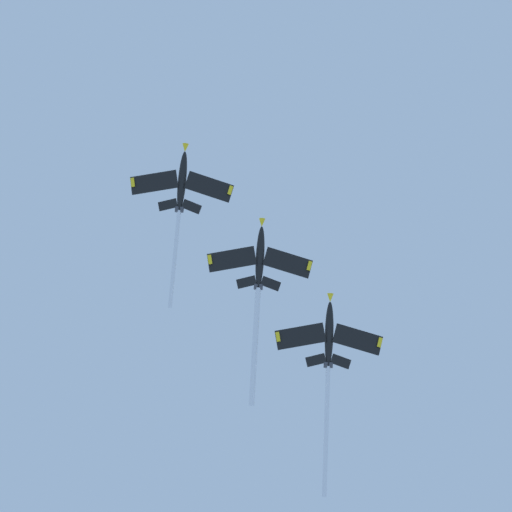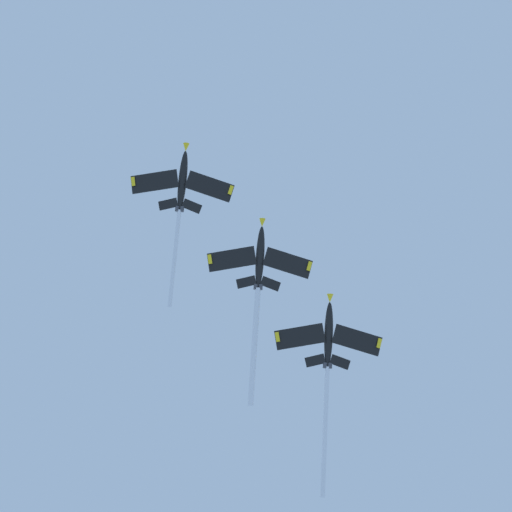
{
  "view_description": "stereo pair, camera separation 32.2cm",
  "coord_description": "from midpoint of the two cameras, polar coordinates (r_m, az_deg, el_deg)",
  "views": [
    {
      "loc": [
        -11.54,
        12.91,
        1.58
      ],
      "look_at": [
        -10.06,
        -31.28,
        156.42
      ],
      "focal_mm": 60.1,
      "sensor_mm": 36.0,
      "label": 1
    },
    {
      "loc": [
        -11.21,
        12.92,
        1.58
      ],
      "look_at": [
        -10.06,
        -31.28,
        156.42
      ],
      "focal_mm": 60.1,
      "sensor_mm": 36.0,
      "label": 2
    }
  ],
  "objects": [
    {
      "name": "jet_third",
      "position": [
        158.0,
        4.9,
        -6.79
      ],
      "size": [
        20.03,
        32.15,
        19.02
      ],
      "color": "black"
    },
    {
      "name": "jet_lead",
      "position": [
        164.82,
        -4.98,
        4.0
      ],
      "size": [
        19.98,
        28.59,
        16.54
      ],
      "color": "black"
    },
    {
      "name": "jet_second",
      "position": [
        159.97,
        0.21,
        -2.07
      ],
      "size": [
        20.02,
        31.2,
        18.37
      ],
      "color": "black"
    }
  ]
}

